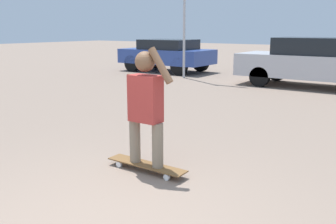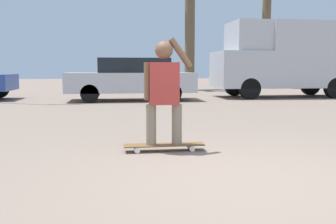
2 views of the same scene
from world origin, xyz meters
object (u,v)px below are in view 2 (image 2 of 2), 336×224
skateboard (164,145)px  parked_car_silver (131,78)px  camper_van (286,57)px  person_skateboarder (164,87)px

skateboard → parked_car_silver: size_ratio=0.25×
camper_van → person_skateboarder: bearing=-123.8°
parked_car_silver → skateboard: bearing=-89.6°
skateboard → camper_van: (6.24, 9.33, 1.53)m
camper_van → parked_car_silver: size_ratio=1.22×
camper_van → skateboard: bearing=-123.8°
person_skateboarder → parked_car_silver: (-0.05, 8.52, -0.11)m
skateboard → parked_car_silver: bearing=90.4°
skateboard → person_skateboarder: (-0.00, 0.00, 0.82)m
skateboard → person_skateboarder: size_ratio=0.76×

